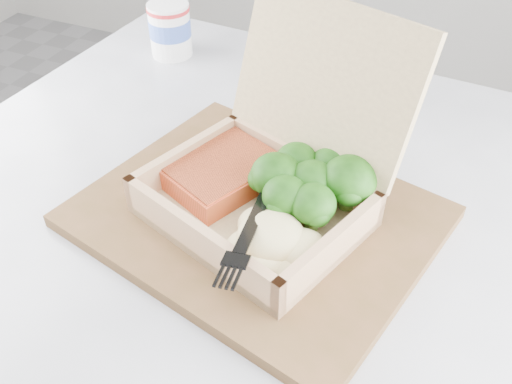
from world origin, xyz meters
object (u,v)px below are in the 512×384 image
at_px(cafe_table, 241,318).
at_px(serving_tray, 257,217).
at_px(takeout_container, 276,166).
at_px(paper_cup, 170,28).

relative_size(cafe_table, serving_tray, 2.44).
relative_size(takeout_container, paper_cup, 3.35).
bearing_deg(serving_tray, takeout_container, 63.00).
xyz_separation_m(cafe_table, takeout_container, (0.04, 0.02, 0.25)).
relative_size(cafe_table, paper_cup, 10.47).
relative_size(serving_tray, paper_cup, 4.29).
relative_size(cafe_table, takeout_container, 3.13).
distance_m(cafe_table, takeout_container, 0.25).
xyz_separation_m(serving_tray, takeout_container, (0.01, 0.02, 0.06)).
height_order(serving_tray, takeout_container, takeout_container).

